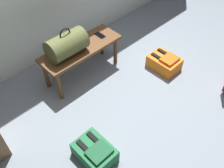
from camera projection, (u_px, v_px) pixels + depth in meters
The scene contains 6 objects.
ground_plane at pixel (147, 112), 2.79m from camera, with size 6.60×6.60×0.00m, color slate.
bench at pixel (81, 52), 2.96m from camera, with size 1.00×0.36×0.43m.
duffel_bag_olive at pixel (67, 45), 2.73m from camera, with size 0.44×0.26×0.34m.
cell_phone at pixel (100, 35), 3.06m from camera, with size 0.07×0.14×0.01m.
backpack_green at pixel (95, 153), 2.36m from camera, with size 0.28×0.38×0.21m.
backpack_orange at pixel (164, 63), 3.22m from camera, with size 0.28×0.38×0.21m.
Camera 1 is at (-1.46, -0.94, 2.25)m, focal length 40.49 mm.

